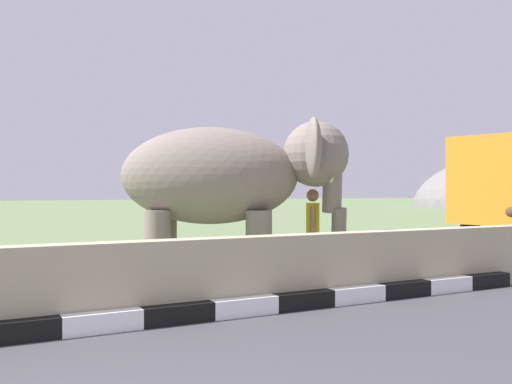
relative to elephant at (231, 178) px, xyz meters
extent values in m
cube|color=black|center=(-3.66, -2.47, -1.73)|extent=(0.90, 0.20, 0.24)
cube|color=white|center=(-2.76, -2.47, -1.73)|extent=(0.90, 0.20, 0.24)
cube|color=black|center=(-1.86, -2.47, -1.73)|extent=(0.90, 0.20, 0.24)
cube|color=white|center=(-0.96, -2.47, -1.73)|extent=(0.90, 0.20, 0.24)
cube|color=black|center=(-0.06, -2.47, -1.73)|extent=(0.90, 0.20, 0.24)
cube|color=white|center=(0.84, -2.47, -1.73)|extent=(0.90, 0.20, 0.24)
cube|color=black|center=(1.74, -2.47, -1.73)|extent=(0.90, 0.20, 0.24)
cube|color=white|center=(2.64, -2.47, -1.73)|extent=(0.90, 0.20, 0.24)
cube|color=black|center=(3.54, -2.47, -1.73)|extent=(0.90, 0.20, 0.24)
cube|color=tan|center=(-1.76, -2.17, -1.35)|extent=(28.00, 0.36, 1.00)
cylinder|color=slate|center=(0.63, 0.19, -1.20)|extent=(0.44, 0.44, 1.29)
cylinder|color=slate|center=(0.23, -0.62, -1.20)|extent=(0.44, 0.44, 1.29)
cylinder|color=slate|center=(-0.89, 0.94, -1.20)|extent=(0.44, 0.44, 1.29)
cylinder|color=slate|center=(-1.29, 0.14, -1.20)|extent=(0.44, 0.44, 1.29)
ellipsoid|color=slate|center=(-0.33, 0.16, 0.04)|extent=(3.49, 2.81, 1.70)
sphere|color=slate|center=(1.35, -0.67, 0.42)|extent=(1.16, 1.16, 1.16)
ellipsoid|color=#D84C8C|center=(1.61, -0.80, 0.57)|extent=(0.61, 0.73, 0.44)
ellipsoid|color=slate|center=(1.56, 0.10, 0.47)|extent=(0.61, 0.91, 1.00)
ellipsoid|color=slate|center=(0.87, -1.30, 0.47)|extent=(0.61, 0.91, 1.00)
cylinder|color=slate|center=(1.61, -0.80, -0.13)|extent=(0.52, 0.58, 0.99)
cylinder|color=slate|center=(1.71, -0.85, -0.93)|extent=(0.39, 0.43, 0.82)
cone|color=beige|center=(1.68, -0.52, -0.03)|extent=(0.38, 0.57, 0.22)
cone|color=beige|center=(1.43, -1.02, -0.03)|extent=(0.38, 0.57, 0.22)
cylinder|color=navy|center=(1.58, -0.22, -1.44)|extent=(0.15, 0.15, 0.82)
cylinder|color=navy|center=(1.47, -0.38, -1.44)|extent=(0.15, 0.15, 0.82)
cube|color=yellow|center=(1.52, -0.30, -0.74)|extent=(0.42, 0.47, 0.58)
cylinder|color=#9E7251|center=(1.66, -0.08, -0.77)|extent=(0.13, 0.13, 0.52)
cylinder|color=#9E7251|center=(1.38, -0.52, -0.77)|extent=(0.13, 0.14, 0.52)
sphere|color=#9E7251|center=(1.52, -0.30, -0.31)|extent=(0.23, 0.23, 0.23)
cylinder|color=black|center=(12.25, 5.47, -1.35)|extent=(1.04, 0.54, 1.00)
cylinder|color=tan|center=(13.64, 5.93, -1.52)|extent=(0.12, 0.12, 0.65)
cylinder|color=tan|center=(13.94, 6.14, -1.52)|extent=(0.12, 0.12, 0.65)
cylinder|color=tan|center=(14.17, 5.20, -1.52)|extent=(0.12, 0.12, 0.65)
cylinder|color=tan|center=(14.46, 5.41, -1.52)|extent=(0.12, 0.12, 0.65)
ellipsoid|color=tan|center=(14.05, 5.67, -0.95)|extent=(1.36, 1.57, 0.66)
ellipsoid|color=tan|center=(13.51, 6.42, -0.85)|extent=(0.44, 0.48, 0.32)
ellipsoid|color=#473323|center=(10.40, 2.32, -0.85)|extent=(0.33, 0.44, 0.32)
camera|label=1|loc=(-4.16, -8.85, -0.24)|focal=39.07mm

